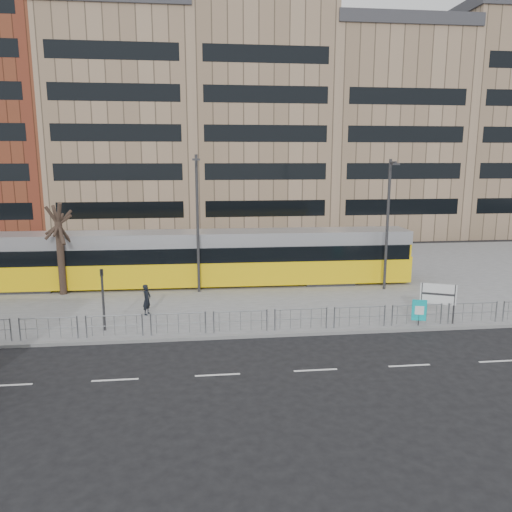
{
  "coord_description": "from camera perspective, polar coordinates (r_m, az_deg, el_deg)",
  "views": [
    {
      "loc": [
        -2.61,
        -22.67,
        8.54
      ],
      "look_at": [
        0.7,
        6.0,
        2.83
      ],
      "focal_mm": 35.0,
      "sensor_mm": 36.0,
      "label": 1
    }
  ],
  "objects": [
    {
      "name": "ground",
      "position": [
        24.37,
        -0.02,
        -9.32
      ],
      "size": [
        120.0,
        120.0,
        0.0
      ],
      "primitive_type": "plane",
      "color": "black",
      "rests_on": "ground"
    },
    {
      "name": "traffic_light_west",
      "position": [
        25.46,
        -17.12,
        -3.91
      ],
      "size": [
        0.22,
        0.24,
        3.1
      ],
      "rotation": [
        0.0,
        0.0,
        0.3
      ],
      "color": "#2D2D30",
      "rests_on": "plaza"
    },
    {
      "name": "kerb",
      "position": [
        24.39,
        -0.03,
        -9.11
      ],
      "size": [
        64.0,
        0.25,
        0.17
      ],
      "primitive_type": "cube",
      "color": "gray",
      "rests_on": "ground"
    },
    {
      "name": "pedestrian_barrier",
      "position": [
        24.81,
        4.47,
        -6.58
      ],
      "size": [
        32.07,
        0.07,
        1.1
      ],
      "color": "gray",
      "rests_on": "plaza"
    },
    {
      "name": "station_sign",
      "position": [
        27.33,
        20.08,
        -4.29
      ],
      "size": [
        1.65,
        0.78,
        2.04
      ],
      "rotation": [
        0.0,
        0.0,
        -0.41
      ],
      "color": "#2D2D30",
      "rests_on": "plaza"
    },
    {
      "name": "lamp_post_west",
      "position": [
        31.08,
        -6.7,
        4.23
      ],
      "size": [
        0.45,
        1.04,
        8.57
      ],
      "color": "#2D2D30",
      "rests_on": "plaza"
    },
    {
      "name": "lamp_post_east",
      "position": [
        32.6,
        14.84,
        4.02
      ],
      "size": [
        0.45,
        1.04,
        8.3
      ],
      "color": "#2D2D30",
      "rests_on": "plaza"
    },
    {
      "name": "plaza",
      "position": [
        35.79,
        -2.22,
        -2.49
      ],
      "size": [
        64.0,
        24.0,
        0.15
      ],
      "primitive_type": "cube",
      "color": "slate",
      "rests_on": "ground"
    },
    {
      "name": "road_markings",
      "position": [
        20.85,
        4.07,
        -13.0
      ],
      "size": [
        62.0,
        0.12,
        0.01
      ],
      "primitive_type": "cube",
      "color": "white",
      "rests_on": "ground"
    },
    {
      "name": "bare_tree",
      "position": [
        32.55,
        -21.84,
        5.94
      ],
      "size": [
        4.45,
        4.45,
        7.9
      ],
      "color": "black",
      "rests_on": "plaza"
    },
    {
      "name": "building_row",
      "position": [
        57.26,
        -2.49,
        15.57
      ],
      "size": [
        70.4,
        18.4,
        31.2
      ],
      "color": "brown",
      "rests_on": "ground"
    },
    {
      "name": "tram",
      "position": [
        33.44,
        -8.44,
        -0.29
      ],
      "size": [
        30.55,
        3.45,
        3.6
      ],
      "rotation": [
        0.0,
        0.0,
        -0.02
      ],
      "color": "yellow",
      "rests_on": "plaza"
    },
    {
      "name": "pedestrian",
      "position": [
        27.72,
        -12.37,
        -4.89
      ],
      "size": [
        0.6,
        0.72,
        1.67
      ],
      "primitive_type": "imported",
      "rotation": [
        0.0,
        0.0,
        1.18
      ],
      "color": "black",
      "rests_on": "plaza"
    },
    {
      "name": "ad_panel",
      "position": [
        26.66,
        18.14,
        -5.95
      ],
      "size": [
        0.71,
        0.24,
        1.35
      ],
      "rotation": [
        0.0,
        0.0,
        -0.26
      ],
      "color": "#2D2D30",
      "rests_on": "plaza"
    }
  ]
}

